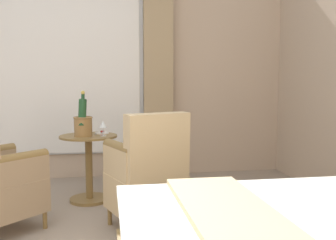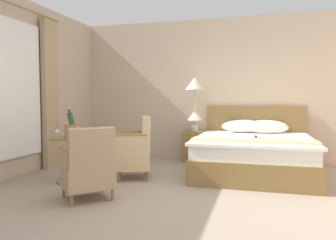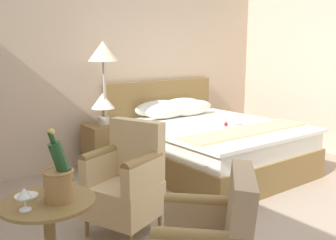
{
  "view_description": "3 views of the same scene",
  "coord_description": "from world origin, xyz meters",
  "px_view_note": "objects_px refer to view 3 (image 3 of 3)",
  "views": [
    {
      "loc": [
        1.98,
        0.52,
        1.17
      ],
      "look_at": [
        -0.32,
        0.89,
        0.95
      ],
      "focal_mm": 40.0,
      "sensor_mm": 36.0,
      "label": 1
    },
    {
      "loc": [
        0.9,
        -3.85,
        1.21
      ],
      "look_at": [
        -0.47,
        1.06,
        0.89
      ],
      "focal_mm": 35.0,
      "sensor_mm": 36.0,
      "label": 2
    },
    {
      "loc": [
        -2.46,
        -1.79,
        1.56
      ],
      "look_at": [
        -0.29,
        1.08,
        0.87
      ],
      "focal_mm": 40.0,
      "sensor_mm": 36.0,
      "label": 3
    }
  ],
  "objects_px": {
    "nightstand": "(104,147)",
    "champagne_bucket": "(59,179)",
    "floor_lamp_brass": "(103,61)",
    "wine_glass_near_bucket": "(50,174)",
    "wine_glass_near_edge": "(24,194)",
    "bed": "(207,142)",
    "bedside_lamp": "(103,103)",
    "snack_plate": "(26,196)",
    "armchair_by_window": "(126,182)"
  },
  "relations": [
    {
      "from": "nightstand",
      "to": "wine_glass_near_bucket",
      "type": "bearing_deg",
      "value": -125.36
    },
    {
      "from": "armchair_by_window",
      "to": "wine_glass_near_bucket",
      "type": "bearing_deg",
      "value": -155.19
    },
    {
      "from": "wine_glass_near_edge",
      "to": "armchair_by_window",
      "type": "relative_size",
      "value": 0.14
    },
    {
      "from": "floor_lamp_brass",
      "to": "wine_glass_near_bucket",
      "type": "height_order",
      "value": "floor_lamp_brass"
    },
    {
      "from": "snack_plate",
      "to": "wine_glass_near_edge",
      "type": "bearing_deg",
      "value": -107.65
    },
    {
      "from": "wine_glass_near_bucket",
      "to": "wine_glass_near_edge",
      "type": "distance_m",
      "value": 0.3
    },
    {
      "from": "bedside_lamp",
      "to": "snack_plate",
      "type": "bearing_deg",
      "value": -128.09
    },
    {
      "from": "bed",
      "to": "snack_plate",
      "type": "relative_size",
      "value": 15.56
    },
    {
      "from": "wine_glass_near_edge",
      "to": "armchair_by_window",
      "type": "xyz_separation_m",
      "value": [
        0.99,
        0.56,
        -0.31
      ]
    },
    {
      "from": "nightstand",
      "to": "wine_glass_near_edge",
      "type": "height_order",
      "value": "wine_glass_near_edge"
    },
    {
      "from": "bed",
      "to": "bedside_lamp",
      "type": "xyz_separation_m",
      "value": [
        -1.12,
        0.72,
        0.54
      ]
    },
    {
      "from": "wine_glass_near_bucket",
      "to": "wine_glass_near_edge",
      "type": "bearing_deg",
      "value": -136.44
    },
    {
      "from": "nightstand",
      "to": "floor_lamp_brass",
      "type": "distance_m",
      "value": 1.11
    },
    {
      "from": "wine_glass_near_edge",
      "to": "snack_plate",
      "type": "bearing_deg",
      "value": 72.35
    },
    {
      "from": "nightstand",
      "to": "wine_glass_near_bucket",
      "type": "distance_m",
      "value": 2.44
    },
    {
      "from": "nightstand",
      "to": "floor_lamp_brass",
      "type": "bearing_deg",
      "value": -86.76
    },
    {
      "from": "bedside_lamp",
      "to": "armchair_by_window",
      "type": "height_order",
      "value": "bedside_lamp"
    },
    {
      "from": "floor_lamp_brass",
      "to": "armchair_by_window",
      "type": "xyz_separation_m",
      "value": [
        -0.62,
        -1.56,
        -0.96
      ]
    },
    {
      "from": "nightstand",
      "to": "armchair_by_window",
      "type": "xyz_separation_m",
      "value": [
        -0.62,
        -1.6,
        0.14
      ]
    },
    {
      "from": "champagne_bucket",
      "to": "bed",
      "type": "bearing_deg",
      "value": 29.44
    },
    {
      "from": "floor_lamp_brass",
      "to": "armchair_by_window",
      "type": "bearing_deg",
      "value": -111.83
    },
    {
      "from": "bed",
      "to": "wine_glass_near_bucket",
      "type": "bearing_deg",
      "value": -153.85
    },
    {
      "from": "wine_glass_near_bucket",
      "to": "wine_glass_near_edge",
      "type": "relative_size",
      "value": 1.13
    },
    {
      "from": "bedside_lamp",
      "to": "wine_glass_near_bucket",
      "type": "distance_m",
      "value": 2.4
    },
    {
      "from": "nightstand",
      "to": "wine_glass_near_edge",
      "type": "distance_m",
      "value": 2.74
    },
    {
      "from": "bedside_lamp",
      "to": "wine_glass_near_bucket",
      "type": "height_order",
      "value": "bedside_lamp"
    },
    {
      "from": "nightstand",
      "to": "snack_plate",
      "type": "distance_m",
      "value": 2.53
    },
    {
      "from": "floor_lamp_brass",
      "to": "snack_plate",
      "type": "height_order",
      "value": "floor_lamp_brass"
    },
    {
      "from": "nightstand",
      "to": "bedside_lamp",
      "type": "xyz_separation_m",
      "value": [
        -0.0,
        0.0,
        0.58
      ]
    },
    {
      "from": "nightstand",
      "to": "armchair_by_window",
      "type": "height_order",
      "value": "armchair_by_window"
    },
    {
      "from": "bed",
      "to": "armchair_by_window",
      "type": "bearing_deg",
      "value": -153.27
    },
    {
      "from": "wine_glass_near_edge",
      "to": "snack_plate",
      "type": "distance_m",
      "value": 0.22
    },
    {
      "from": "bed",
      "to": "wine_glass_near_edge",
      "type": "xyz_separation_m",
      "value": [
        -2.73,
        -1.44,
        0.42
      ]
    },
    {
      "from": "champagne_bucket",
      "to": "armchair_by_window",
      "type": "relative_size",
      "value": 0.46
    },
    {
      "from": "bed",
      "to": "wine_glass_near_edge",
      "type": "relative_size",
      "value": 16.46
    },
    {
      "from": "nightstand",
      "to": "champagne_bucket",
      "type": "bearing_deg",
      "value": -123.11
    },
    {
      "from": "nightstand",
      "to": "bedside_lamp",
      "type": "height_order",
      "value": "bedside_lamp"
    },
    {
      "from": "bed",
      "to": "snack_plate",
      "type": "xyz_separation_m",
      "value": [
        -2.67,
        -1.25,
        0.33
      ]
    },
    {
      "from": "champagne_bucket",
      "to": "wine_glass_near_bucket",
      "type": "relative_size",
      "value": 2.92
    },
    {
      "from": "champagne_bucket",
      "to": "wine_glass_near_bucket",
      "type": "height_order",
      "value": "champagne_bucket"
    },
    {
      "from": "snack_plate",
      "to": "armchair_by_window",
      "type": "bearing_deg",
      "value": 21.88
    },
    {
      "from": "nightstand",
      "to": "wine_glass_near_bucket",
      "type": "relative_size",
      "value": 3.98
    },
    {
      "from": "nightstand",
      "to": "champagne_bucket",
      "type": "relative_size",
      "value": 1.36
    },
    {
      "from": "wine_glass_near_bucket",
      "to": "floor_lamp_brass",
      "type": "bearing_deg",
      "value": 53.99
    },
    {
      "from": "bedside_lamp",
      "to": "snack_plate",
      "type": "xyz_separation_m",
      "value": [
        -1.55,
        -1.97,
        -0.21
      ]
    },
    {
      "from": "nightstand",
      "to": "bedside_lamp",
      "type": "bearing_deg",
      "value": 180.0
    },
    {
      "from": "bedside_lamp",
      "to": "wine_glass_near_edge",
      "type": "bearing_deg",
      "value": -126.6
    },
    {
      "from": "floor_lamp_brass",
      "to": "wine_glass_near_bucket",
      "type": "bearing_deg",
      "value": -126.01
    },
    {
      "from": "wine_glass_near_edge",
      "to": "bed",
      "type": "bearing_deg",
      "value": 27.83
    },
    {
      "from": "snack_plate",
      "to": "wine_glass_near_bucket",
      "type": "bearing_deg",
      "value": 6.15
    }
  ]
}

